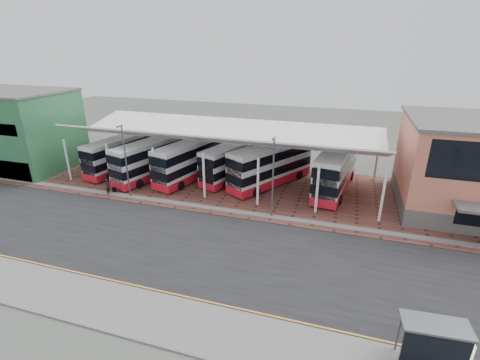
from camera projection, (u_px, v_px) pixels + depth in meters
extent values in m
plane|color=#4A4E48|center=(232.00, 247.00, 29.05)|extent=(140.00, 140.00, 0.00)
cube|color=black|center=(228.00, 254.00, 28.16)|extent=(120.00, 14.00, 0.02)
cube|color=brown|center=(284.00, 191.00, 40.01)|extent=(72.00, 16.00, 0.06)
cube|color=slate|center=(184.00, 324.00, 21.05)|extent=(120.00, 4.00, 0.14)
cube|color=slate|center=(252.00, 214.00, 34.52)|extent=(120.00, 0.80, 0.14)
cube|color=gold|center=(198.00, 303.00, 22.84)|extent=(120.00, 0.12, 0.01)
cube|color=gold|center=(199.00, 300.00, 23.11)|extent=(120.00, 0.12, 0.01)
cylinder|color=white|center=(67.00, 160.00, 42.30)|extent=(0.26, 0.26, 5.20)
cylinder|color=white|center=(122.00, 140.00, 52.16)|extent=(0.26, 0.26, 4.60)
cylinder|color=white|center=(109.00, 165.00, 40.63)|extent=(0.26, 0.26, 5.20)
cylinder|color=white|center=(157.00, 143.00, 50.49)|extent=(0.26, 0.26, 4.60)
cylinder|color=white|center=(155.00, 170.00, 38.96)|extent=(0.26, 0.26, 5.20)
cylinder|color=white|center=(195.00, 146.00, 48.82)|extent=(0.26, 0.26, 4.60)
cylinder|color=white|center=(204.00, 176.00, 37.29)|extent=(0.26, 0.26, 5.20)
cylinder|color=white|center=(236.00, 150.00, 47.16)|extent=(0.26, 0.26, 4.60)
cylinder|color=white|center=(258.00, 182.00, 35.63)|extent=(0.26, 0.26, 5.20)
cylinder|color=white|center=(279.00, 154.00, 45.49)|extent=(0.26, 0.26, 4.60)
cylinder|color=white|center=(317.00, 189.00, 33.96)|extent=(0.26, 0.26, 5.20)
cylinder|color=white|center=(326.00, 158.00, 43.82)|extent=(0.26, 0.26, 4.60)
cylinder|color=white|center=(383.00, 197.00, 32.29)|extent=(0.26, 0.26, 5.20)
cylinder|color=white|center=(376.00, 163.00, 42.15)|extent=(0.26, 0.26, 4.60)
cube|color=white|center=(211.00, 139.00, 37.95)|extent=(37.00, 4.95, 1.95)
cube|color=white|center=(228.00, 129.00, 42.99)|extent=(37.00, 7.12, 1.43)
cube|color=#2E6E42|center=(41.00, 132.00, 45.29)|extent=(6.20, 10.00, 10.00)
cube|color=black|center=(15.00, 171.00, 42.28)|extent=(5.20, 0.20, 2.40)
cube|color=black|center=(4.00, 129.00, 40.39)|extent=(4.00, 0.20, 1.40)
cube|color=#555250|center=(32.00, 92.00, 43.41)|extent=(6.40, 10.20, 0.25)
cube|color=#BFB6A1|center=(3.00, 129.00, 47.10)|extent=(6.20, 10.00, 10.00)
cylinder|color=#4D4F54|center=(126.00, 163.00, 37.05)|extent=(0.16, 0.16, 8.00)
cube|color=#4D4F54|center=(120.00, 126.00, 35.30)|extent=(0.15, 0.90, 0.15)
cylinder|color=#4D4F54|center=(273.00, 179.00, 32.60)|extent=(0.16, 0.16, 8.00)
cube|color=#4D4F54|center=(274.00, 138.00, 30.86)|extent=(0.15, 0.90, 0.15)
cube|color=silver|center=(121.00, 153.00, 45.58)|extent=(4.27, 10.97, 4.19)
cube|color=red|center=(122.00, 165.00, 46.21)|extent=(4.32, 11.02, 0.88)
cube|color=black|center=(121.00, 156.00, 45.74)|extent=(4.32, 11.02, 0.93)
cube|color=black|center=(120.00, 145.00, 45.16)|extent=(4.32, 11.02, 0.93)
cube|color=black|center=(88.00, 166.00, 41.24)|extent=(2.17, 0.48, 3.51)
cylinder|color=black|center=(95.00, 173.00, 43.96)|extent=(0.44, 1.01, 0.97)
cylinder|color=black|center=(109.00, 176.00, 42.91)|extent=(0.44, 1.01, 0.97)
cylinder|color=black|center=(134.00, 158.00, 49.61)|extent=(0.44, 1.01, 0.97)
cylinder|color=black|center=(147.00, 161.00, 48.56)|extent=(0.44, 1.01, 0.97)
cube|color=silver|center=(153.00, 158.00, 43.31)|extent=(5.59, 11.66, 4.45)
cube|color=red|center=(154.00, 171.00, 43.98)|extent=(5.64, 11.71, 0.93)
cube|color=black|center=(153.00, 161.00, 43.48)|extent=(5.64, 11.71, 0.98)
cube|color=black|center=(152.00, 149.00, 42.87)|extent=(5.64, 11.71, 0.98)
cube|color=black|center=(116.00, 172.00, 38.96)|extent=(2.27, 0.73, 3.73)
cylinder|color=black|center=(124.00, 179.00, 41.86)|extent=(0.56, 1.07, 1.03)
cylinder|color=black|center=(139.00, 184.00, 40.55)|extent=(0.56, 1.07, 1.03)
cylinder|color=black|center=(167.00, 163.00, 47.53)|extent=(0.56, 1.07, 1.03)
cylinder|color=black|center=(182.00, 166.00, 46.21)|extent=(0.56, 1.07, 1.03)
cube|color=silver|center=(191.00, 159.00, 42.82)|extent=(5.38, 11.75, 4.48)
cube|color=red|center=(192.00, 173.00, 43.50)|extent=(5.43, 11.80, 0.94)
cube|color=black|center=(192.00, 162.00, 43.00)|extent=(5.43, 11.80, 0.99)
cube|color=black|center=(191.00, 150.00, 42.38)|extent=(5.43, 11.80, 0.99)
cube|color=black|center=(159.00, 173.00, 38.38)|extent=(2.30, 0.68, 3.75)
cylinder|color=black|center=(164.00, 181.00, 41.30)|extent=(0.54, 1.08, 1.04)
cylinder|color=black|center=(181.00, 185.00, 40.02)|extent=(0.54, 1.08, 1.04)
cylinder|color=black|center=(202.00, 164.00, 47.09)|extent=(0.54, 1.08, 1.04)
cylinder|color=black|center=(218.00, 167.00, 45.81)|extent=(0.54, 1.08, 1.04)
cube|color=silver|center=(234.00, 160.00, 42.92)|extent=(5.55, 10.95, 4.19)
cube|color=red|center=(234.00, 173.00, 43.55)|extent=(5.60, 11.00, 0.88)
cube|color=black|center=(234.00, 163.00, 43.08)|extent=(5.60, 11.00, 0.93)
cube|color=black|center=(234.00, 151.00, 42.51)|extent=(5.60, 11.00, 0.93)
cube|color=black|center=(206.00, 173.00, 38.91)|extent=(2.12, 0.75, 3.51)
cylinder|color=black|center=(209.00, 180.00, 41.64)|extent=(0.55, 1.01, 0.97)
cylinder|color=black|center=(225.00, 185.00, 40.35)|extent=(0.55, 1.01, 0.97)
cylinder|color=black|center=(241.00, 165.00, 46.87)|extent=(0.55, 1.01, 0.97)
cylinder|color=black|center=(257.00, 168.00, 45.57)|extent=(0.55, 1.01, 0.97)
cube|color=silver|center=(271.00, 164.00, 40.87)|extent=(8.18, 11.56, 4.61)
cube|color=red|center=(271.00, 179.00, 41.56)|extent=(8.23, 11.61, 0.96)
cube|color=black|center=(271.00, 168.00, 41.05)|extent=(8.23, 11.61, 1.02)
cube|color=black|center=(271.00, 154.00, 40.42)|extent=(8.23, 11.61, 1.02)
cube|color=black|center=(234.00, 177.00, 37.23)|extent=(2.14, 1.29, 3.86)
cylinder|color=black|center=(240.00, 185.00, 40.16)|extent=(0.79, 1.08, 1.07)
cylinder|color=black|center=(256.00, 192.00, 38.33)|extent=(0.79, 1.08, 1.07)
cylinder|color=black|center=(283.00, 170.00, 44.92)|extent=(0.79, 1.08, 1.07)
cylinder|color=black|center=(299.00, 175.00, 43.09)|extent=(0.79, 1.08, 1.07)
cube|color=silver|center=(336.00, 168.00, 39.38)|extent=(4.37, 12.23, 4.68)
cube|color=red|center=(334.00, 184.00, 40.09)|extent=(4.42, 12.28, 0.98)
cube|color=black|center=(336.00, 172.00, 39.57)|extent=(4.42, 12.28, 1.03)
cube|color=black|center=(337.00, 158.00, 38.92)|extent=(4.42, 12.28, 1.03)
cube|color=black|center=(324.00, 187.00, 34.45)|extent=(2.44, 0.45, 3.92)
cylinder|color=black|center=(314.00, 195.00, 37.48)|extent=(0.45, 1.12, 1.09)
cylinder|color=black|center=(340.00, 200.00, 36.39)|extent=(0.45, 1.12, 1.09)
cylinder|color=black|center=(329.00, 173.00, 43.91)|extent=(0.45, 1.12, 1.09)
cylinder|color=black|center=(352.00, 176.00, 42.82)|extent=(0.45, 1.12, 1.09)
imported|color=black|center=(108.00, 187.00, 38.60)|extent=(0.66, 0.79, 1.86)
cube|color=black|center=(114.00, 190.00, 39.36)|extent=(0.36, 0.26, 0.61)
cube|color=black|center=(434.00, 355.00, 17.34)|extent=(3.10, 0.34, 2.58)
cube|color=#4D4F54|center=(436.00, 325.00, 17.40)|extent=(3.41, 1.78, 0.12)
cylinder|color=#4D4F54|center=(399.00, 331.00, 18.77)|extent=(0.11, 0.11, 2.58)
cylinder|color=#4D4F54|center=(458.00, 341.00, 18.15)|extent=(0.11, 0.11, 2.58)
cube|color=#C7E191|center=(466.00, 354.00, 17.61)|extent=(0.24, 1.14, 2.07)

